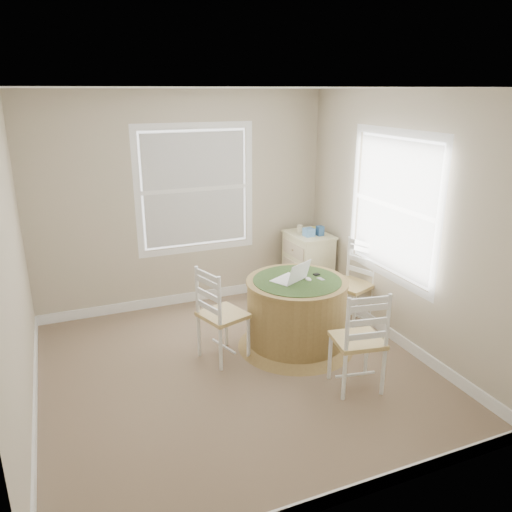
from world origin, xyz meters
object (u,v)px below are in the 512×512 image
laptop (291,278)px  chair_near (358,340)px  round_table (296,310)px  chair_left (223,314)px  corner_chest (308,265)px  chair_right (351,285)px

laptop → chair_near: bearing=76.5°
round_table → chair_left: 0.79m
chair_near → laptop: size_ratio=2.27×
round_table → chair_left: size_ratio=1.29×
laptop → corner_chest: size_ratio=0.50×
round_table → chair_right: 0.87m
chair_right → corner_chest: chair_right is taller
chair_left → round_table: bearing=-112.9°
chair_left → chair_right: (1.61, 0.19, 0.00)m
chair_right → laptop: size_ratio=2.27×
chair_left → chair_near: same height
laptop → round_table: bearing=140.6°
round_table → chair_left: bearing=168.7°
chair_right → laptop: (-0.89, -0.24, 0.30)m
round_table → laptop: size_ratio=2.92×
round_table → chair_near: bearing=-86.7°
chair_near → chair_right: bearing=-110.7°
chair_right → chair_left: bearing=-104.1°
round_table → chair_right: chair_right is taller
round_table → corner_chest: (0.76, 1.17, 0.02)m
round_table → chair_left: (-0.78, 0.06, 0.07)m
round_table → chair_right: bearing=10.4°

